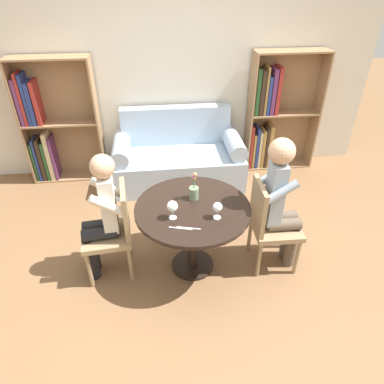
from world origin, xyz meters
name	(u,v)px	position (x,y,z in m)	size (l,w,h in m)	color
ground_plane	(193,265)	(0.00, 0.00, 0.00)	(16.00, 16.00, 0.00)	brown
back_wall	(173,69)	(0.00, 2.04, 1.35)	(5.20, 0.05, 2.70)	beige
round_table	(193,219)	(0.00, 0.00, 0.58)	(1.01, 1.01, 0.71)	black
couch	(178,159)	(0.00, 1.61, 0.31)	(1.64, 0.80, 0.92)	#9EB2C6
bookshelf_left	(51,126)	(-1.58, 1.88, 0.73)	(0.94, 0.28, 1.57)	#93704C
bookshelf_right	(272,115)	(1.30, 1.88, 0.74)	(0.94, 0.28, 1.57)	#93704C
chair_left	(114,228)	(-0.70, 0.06, 0.49)	(0.45, 0.45, 0.90)	#937A56
chair_right	(269,222)	(0.70, -0.02, 0.49)	(0.43, 0.43, 0.90)	#937A56
person_left	(101,216)	(-0.79, 0.04, 0.65)	(0.44, 0.36, 1.22)	black
person_right	(281,202)	(0.78, -0.02, 0.72)	(0.42, 0.35, 1.32)	brown
wine_glass_left	(172,207)	(-0.18, -0.13, 0.82)	(0.09, 0.09, 0.16)	white
wine_glass_right	(217,208)	(0.18, -0.17, 0.81)	(0.08, 0.08, 0.15)	white
flower_vase	(194,191)	(0.02, 0.12, 0.79)	(0.09, 0.09, 0.27)	gray
knife_left_setting	(181,228)	(-0.13, -0.27, 0.71)	(0.19, 0.06, 0.00)	silver
fork_left_setting	(189,228)	(-0.06, -0.28, 0.71)	(0.19, 0.06, 0.00)	silver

